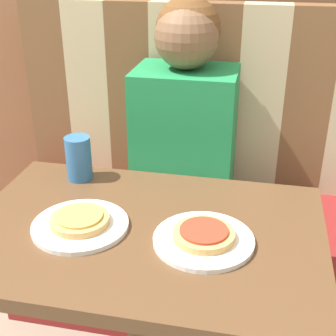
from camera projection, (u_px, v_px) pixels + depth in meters
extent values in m
cube|color=maroon|center=(183.00, 254.00, 1.82)|extent=(1.29, 0.48, 0.47)
cube|color=brown|center=(53.00, 88.00, 1.84)|extent=(0.16, 0.09, 0.67)
cube|color=tan|center=(91.00, 90.00, 1.81)|extent=(0.16, 0.09, 0.67)
cube|color=brown|center=(132.00, 93.00, 1.78)|extent=(0.16, 0.09, 0.67)
cube|color=tan|center=(173.00, 95.00, 1.75)|extent=(0.16, 0.09, 0.67)
cube|color=brown|center=(216.00, 98.00, 1.72)|extent=(0.16, 0.09, 0.67)
cube|color=tan|center=(260.00, 101.00, 1.69)|extent=(0.16, 0.09, 0.67)
cube|color=brown|center=(306.00, 104.00, 1.66)|extent=(0.16, 0.09, 0.67)
cube|color=brown|center=(144.00, 234.00, 1.11)|extent=(0.85, 0.58, 0.03)
cube|color=#1E8447|center=(185.00, 139.00, 1.60)|extent=(0.33, 0.25, 0.49)
sphere|color=brown|center=(187.00, 37.00, 1.45)|extent=(0.20, 0.20, 0.20)
sphere|color=brown|center=(188.00, 29.00, 1.47)|extent=(0.21, 0.21, 0.21)
cylinder|color=white|center=(80.00, 225.00, 1.10)|extent=(0.23, 0.23, 0.01)
cylinder|color=white|center=(204.00, 240.00, 1.05)|extent=(0.23, 0.23, 0.01)
cylinder|color=tan|center=(80.00, 220.00, 1.10)|extent=(0.14, 0.14, 0.02)
cylinder|color=gold|center=(79.00, 216.00, 1.09)|extent=(0.11, 0.11, 0.01)
cylinder|color=tan|center=(204.00, 235.00, 1.04)|extent=(0.14, 0.14, 0.02)
cylinder|color=#B73823|center=(204.00, 230.00, 1.04)|extent=(0.11, 0.11, 0.01)
cylinder|color=#2D669E|center=(79.00, 158.00, 1.30)|extent=(0.07, 0.07, 0.13)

